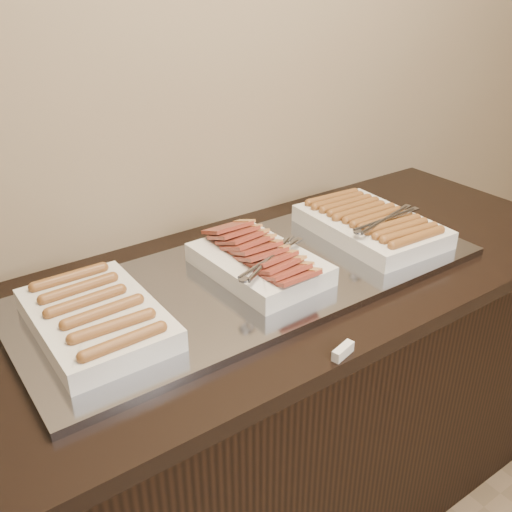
{
  "coord_description": "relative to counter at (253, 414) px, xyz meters",
  "views": [
    {
      "loc": [
        -0.72,
        1.1,
        1.63
      ],
      "look_at": [
        0.01,
        2.13,
        0.97
      ],
      "focal_mm": 40.0,
      "sensor_mm": 36.0,
      "label": 1
    }
  ],
  "objects": [
    {
      "name": "counter",
      "position": [
        0.0,
        0.0,
        0.0
      ],
      "size": [
        2.06,
        0.76,
        0.9
      ],
      "color": "black",
      "rests_on": "ground"
    },
    {
      "name": "dish_center",
      "position": [
        0.02,
        -0.0,
        0.5
      ],
      "size": [
        0.27,
        0.36,
        0.1
      ],
      "rotation": [
        0.0,
        0.0,
        0.04
      ],
      "color": "silver",
      "rests_on": "warming_tray"
    },
    {
      "name": "dish_left",
      "position": [
        -0.41,
        -0.0,
        0.5
      ],
      "size": [
        0.25,
        0.37,
        0.07
      ],
      "rotation": [
        0.0,
        0.0,
        -0.0
      ],
      "color": "silver",
      "rests_on": "warming_tray"
    },
    {
      "name": "label_holder",
      "position": [
        -0.03,
        -0.36,
        0.46
      ],
      "size": [
        0.06,
        0.03,
        0.02
      ],
      "primitive_type": "cube",
      "rotation": [
        0.0,
        0.0,
        0.25
      ],
      "color": "silver",
      "rests_on": "counter"
    },
    {
      "name": "warming_tray",
      "position": [
        0.01,
        0.0,
        0.46
      ],
      "size": [
        1.2,
        0.5,
        0.02
      ],
      "primitive_type": "cube",
      "color": "gray",
      "rests_on": "counter"
    },
    {
      "name": "dish_right",
      "position": [
        0.42,
        -0.0,
        0.5
      ],
      "size": [
        0.29,
        0.42,
        0.08
      ],
      "rotation": [
        0.0,
        0.0,
        -0.05
      ],
      "color": "silver",
      "rests_on": "warming_tray"
    }
  ]
}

